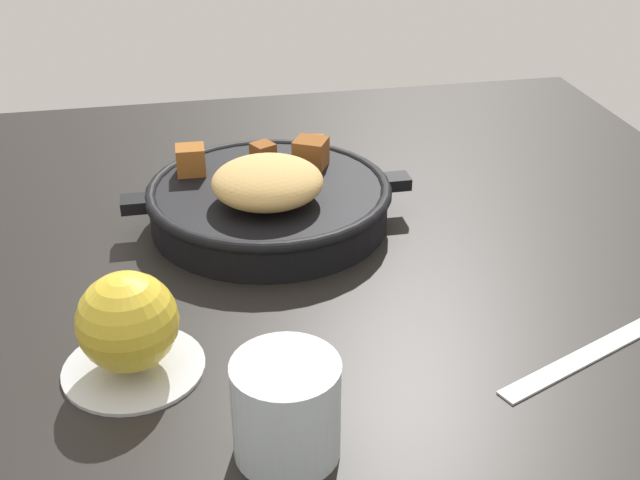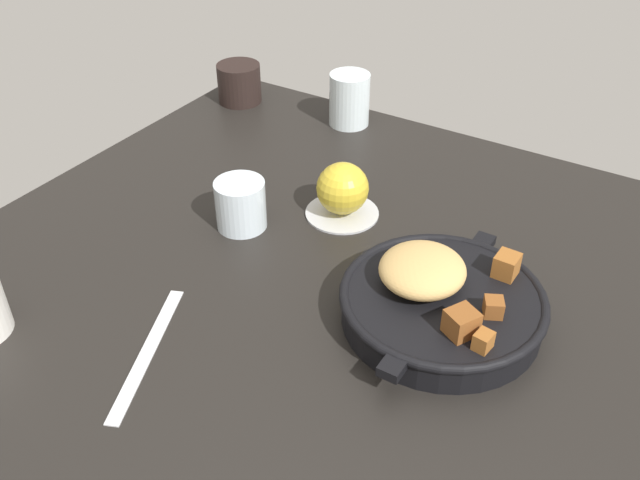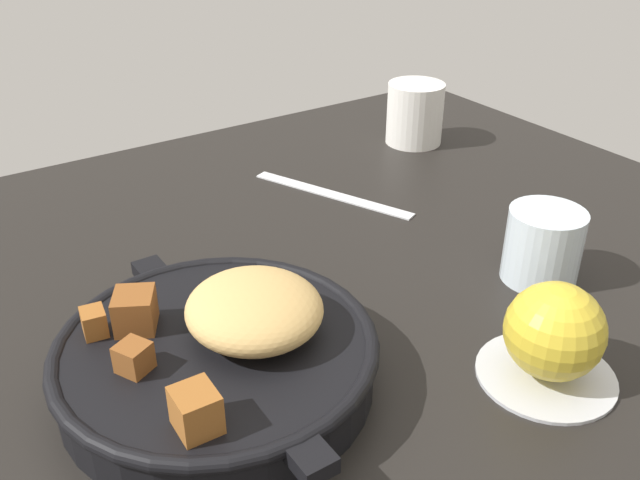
% 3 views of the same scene
% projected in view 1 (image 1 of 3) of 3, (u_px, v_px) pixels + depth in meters
% --- Properties ---
extents(ground_plane, '(0.94, 1.01, 0.02)m').
position_uv_depth(ground_plane, '(313.00, 304.00, 0.70)').
color(ground_plane, black).
extents(cast_iron_skillet, '(0.28, 0.24, 0.08)m').
position_uv_depth(cast_iron_skillet, '(269.00, 198.00, 0.78)').
color(cast_iron_skillet, black).
rests_on(cast_iron_skillet, ground_plane).
extents(saucer_plate, '(0.11, 0.11, 0.01)m').
position_uv_depth(saucer_plate, '(134.00, 366.00, 0.60)').
color(saucer_plate, '#B7BABF').
rests_on(saucer_plate, ground_plane).
extents(red_apple, '(0.07, 0.07, 0.07)m').
position_uv_depth(red_apple, '(128.00, 322.00, 0.58)').
color(red_apple, gold).
rests_on(red_apple, saucer_plate).
extents(butter_knife, '(0.20, 0.10, 0.00)m').
position_uv_depth(butter_knife, '(602.00, 347.00, 0.62)').
color(butter_knife, silver).
rests_on(butter_knife, ground_plane).
extents(water_glass_short, '(0.07, 0.07, 0.07)m').
position_uv_depth(water_glass_short, '(286.00, 409.00, 0.51)').
color(water_glass_short, silver).
rests_on(water_glass_short, ground_plane).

